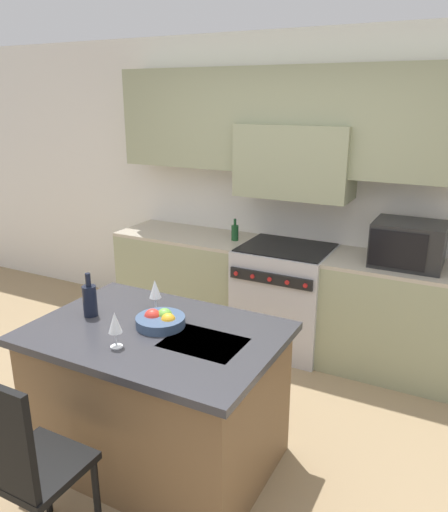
# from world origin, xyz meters

# --- Properties ---
(ground_plane) EXTENTS (10.00, 10.00, 0.00)m
(ground_plane) POSITION_xyz_m (0.00, 0.00, 0.00)
(ground_plane) COLOR #997F5B
(back_cabinetry) EXTENTS (10.00, 0.46, 2.70)m
(back_cabinetry) POSITION_xyz_m (0.00, 1.99, 1.59)
(back_cabinetry) COLOR silver
(back_cabinetry) RESTS_ON ground_plane
(back_counter) EXTENTS (3.30, 0.62, 0.92)m
(back_counter) POSITION_xyz_m (0.00, 1.74, 0.46)
(back_counter) COLOR gray
(back_counter) RESTS_ON ground_plane
(range_stove) EXTENTS (0.77, 0.70, 0.94)m
(range_stove) POSITION_xyz_m (0.00, 1.72, 0.47)
(range_stove) COLOR #B7B7BC
(range_stove) RESTS_ON ground_plane
(microwave) EXTENTS (0.52, 0.42, 0.34)m
(microwave) POSITION_xyz_m (0.98, 1.73, 1.09)
(microwave) COLOR black
(microwave) RESTS_ON back_counter
(kitchen_island) EXTENTS (1.44, 0.99, 0.89)m
(kitchen_island) POSITION_xyz_m (-0.14, -0.03, 0.45)
(kitchen_island) COLOR brown
(kitchen_island) RESTS_ON ground_plane
(island_chair) EXTENTS (0.42, 0.40, 1.05)m
(island_chair) POSITION_xyz_m (-0.26, -0.91, 0.59)
(island_chair) COLOR black
(island_chair) RESTS_ON ground_plane
(wine_bottle) EXTENTS (0.09, 0.09, 0.27)m
(wine_bottle) POSITION_xyz_m (-0.60, -0.04, 0.99)
(wine_bottle) COLOR black
(wine_bottle) RESTS_ON kitchen_island
(wine_glass_near) EXTENTS (0.07, 0.07, 0.20)m
(wine_glass_near) POSITION_xyz_m (-0.20, -0.29, 1.02)
(wine_glass_near) COLOR white
(wine_glass_near) RESTS_ON kitchen_island
(wine_glass_far) EXTENTS (0.07, 0.07, 0.20)m
(wine_glass_far) POSITION_xyz_m (-0.29, 0.20, 1.02)
(wine_glass_far) COLOR white
(wine_glass_far) RESTS_ON kitchen_island
(fruit_bowl) EXTENTS (0.29, 0.29, 0.10)m
(fruit_bowl) POSITION_xyz_m (-0.14, 0.03, 0.92)
(fruit_bowl) COLOR #384C6B
(fruit_bowl) RESTS_ON kitchen_island
(oil_bottle_on_counter) EXTENTS (0.06, 0.06, 0.20)m
(oil_bottle_on_counter) POSITION_xyz_m (-0.50, 1.74, 1.00)
(oil_bottle_on_counter) COLOR #194723
(oil_bottle_on_counter) RESTS_ON back_counter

